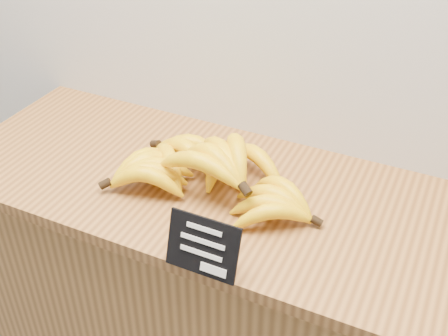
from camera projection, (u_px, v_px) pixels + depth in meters
counter at (232, 326)px, 1.57m from camera, size 1.34×0.50×0.90m
counter_top at (233, 194)px, 1.30m from camera, size 1.41×0.54×0.03m
chalkboard_sign at (203, 246)px, 1.05m from camera, size 0.15×0.04×0.11m
banana_pile at (209, 168)px, 1.28m from camera, size 0.53×0.35×0.13m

